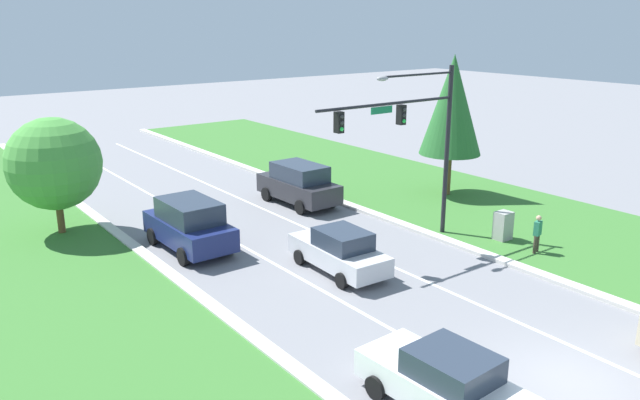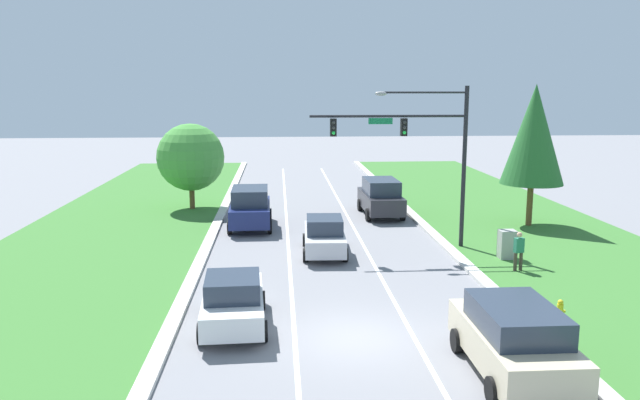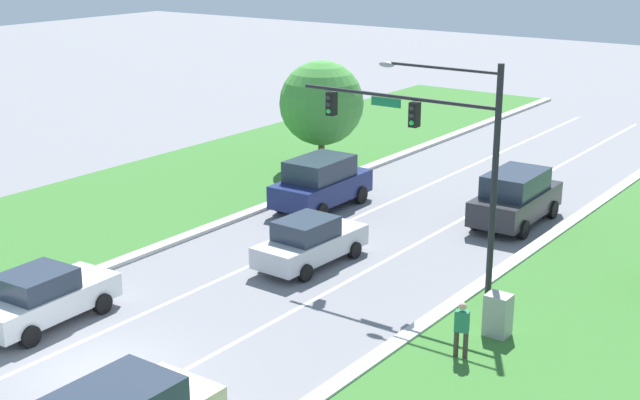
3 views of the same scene
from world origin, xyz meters
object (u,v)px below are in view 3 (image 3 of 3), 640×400
(charcoal_suv, at_px, (516,197))
(silver_sedan, at_px, (310,242))
(pedestrian, at_px, (462,328))
(oak_near_left_tree, at_px, (321,103))
(traffic_signal_mast, at_px, (435,138))
(white_sedan, at_px, (43,297))
(utility_cabinet, at_px, (498,316))
(navy_suv, at_px, (321,182))

(charcoal_suv, height_order, silver_sedan, charcoal_suv)
(silver_sedan, height_order, pedestrian, silver_sedan)
(pedestrian, height_order, oak_near_left_tree, oak_near_left_tree)
(traffic_signal_mast, distance_m, oak_near_left_tree, 15.80)
(traffic_signal_mast, relative_size, pedestrian, 4.46)
(pedestrian, bearing_deg, silver_sedan, -37.75)
(white_sedan, distance_m, utility_cabinet, 13.38)
(white_sedan, distance_m, navy_suv, 14.23)
(white_sedan, height_order, navy_suv, navy_suv)
(traffic_signal_mast, relative_size, oak_near_left_tree, 1.41)
(silver_sedan, distance_m, oak_near_left_tree, 13.46)
(charcoal_suv, relative_size, utility_cabinet, 3.77)
(charcoal_suv, relative_size, oak_near_left_tree, 0.94)
(charcoal_suv, height_order, pedestrian, charcoal_suv)
(utility_cabinet, height_order, pedestrian, pedestrian)
(charcoal_suv, bearing_deg, traffic_signal_mast, -87.73)
(navy_suv, height_order, oak_near_left_tree, oak_near_left_tree)
(white_sedan, height_order, pedestrian, white_sedan)
(charcoal_suv, xyz_separation_m, pedestrian, (3.72, -11.88, -0.18))
(traffic_signal_mast, distance_m, charcoal_suv, 8.71)
(traffic_signal_mast, bearing_deg, pedestrian, -51.72)
(white_sedan, bearing_deg, utility_cabinet, 28.90)
(traffic_signal_mast, xyz_separation_m, charcoal_suv, (-0.47, 7.77, -3.91))
(silver_sedan, xyz_separation_m, utility_cabinet, (7.90, -1.59, -0.18))
(navy_suv, bearing_deg, charcoal_suv, 19.48)
(silver_sedan, distance_m, pedestrian, 8.42)
(charcoal_suv, height_order, white_sedan, charcoal_suv)
(silver_sedan, bearing_deg, charcoal_suv, 66.96)
(navy_suv, bearing_deg, pedestrian, -39.74)
(white_sedan, height_order, oak_near_left_tree, oak_near_left_tree)
(white_sedan, relative_size, pedestrian, 2.68)
(utility_cabinet, bearing_deg, pedestrian, -96.63)
(silver_sedan, xyz_separation_m, oak_near_left_tree, (-7.40, 10.98, 2.43))
(traffic_signal_mast, bearing_deg, utility_cabinet, -33.05)
(charcoal_suv, height_order, navy_suv, navy_suv)
(charcoal_suv, bearing_deg, white_sedan, -114.93)
(navy_suv, distance_m, pedestrian, 14.47)
(traffic_signal_mast, height_order, utility_cabinet, traffic_signal_mast)
(white_sedan, bearing_deg, navy_suv, 87.66)
(silver_sedan, height_order, navy_suv, navy_suv)
(oak_near_left_tree, bearing_deg, white_sedan, -78.76)
(navy_suv, relative_size, utility_cabinet, 3.64)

